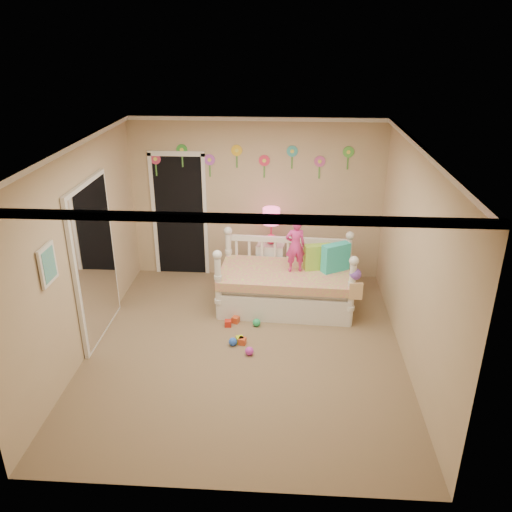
# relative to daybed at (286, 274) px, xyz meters

# --- Properties ---
(floor) EXTENTS (4.00, 4.50, 0.01)m
(floor) POSITION_rel_daybed_xyz_m (-0.50, -1.16, -0.53)
(floor) COLOR #7F684C
(floor) RESTS_ON ground
(ceiling) EXTENTS (4.00, 4.50, 0.01)m
(ceiling) POSITION_rel_daybed_xyz_m (-0.50, -1.16, 2.07)
(ceiling) COLOR white
(ceiling) RESTS_ON floor
(back_wall) EXTENTS (4.00, 0.01, 2.60)m
(back_wall) POSITION_rel_daybed_xyz_m (-0.50, 1.09, 0.77)
(back_wall) COLOR tan
(back_wall) RESTS_ON floor
(left_wall) EXTENTS (0.01, 4.50, 2.60)m
(left_wall) POSITION_rel_daybed_xyz_m (-2.50, -1.16, 0.77)
(left_wall) COLOR tan
(left_wall) RESTS_ON floor
(right_wall) EXTENTS (0.01, 4.50, 2.60)m
(right_wall) POSITION_rel_daybed_xyz_m (1.50, -1.16, 0.77)
(right_wall) COLOR tan
(right_wall) RESTS_ON floor
(crown_molding) EXTENTS (4.00, 4.50, 0.06)m
(crown_molding) POSITION_rel_daybed_xyz_m (-0.50, -1.16, 2.04)
(crown_molding) COLOR white
(crown_molding) RESTS_ON ceiling
(daybed) EXTENTS (1.99, 1.13, 1.05)m
(daybed) POSITION_rel_daybed_xyz_m (0.00, 0.00, 0.00)
(daybed) COLOR white
(daybed) RESTS_ON floor
(pillow_turquoise) EXTENTS (0.43, 0.33, 0.41)m
(pillow_turquoise) POSITION_rel_daybed_xyz_m (0.71, 0.05, 0.26)
(pillow_turquoise) COLOR #29D0CF
(pillow_turquoise) RESTS_ON daybed
(pillow_lime) EXTENTS (0.42, 0.23, 0.37)m
(pillow_lime) POSITION_rel_daybed_xyz_m (0.45, 0.09, 0.25)
(pillow_lime) COLOR #98CF3F
(pillow_lime) RESTS_ON daybed
(child) EXTENTS (0.32, 0.24, 0.79)m
(child) POSITION_rel_daybed_xyz_m (0.12, -0.00, 0.46)
(child) COLOR #E33393
(child) RESTS_ON daybed
(nightstand) EXTENTS (0.46, 0.38, 0.70)m
(nightstand) POSITION_rel_daybed_xyz_m (-0.25, 0.72, -0.17)
(nightstand) COLOR white
(nightstand) RESTS_ON floor
(table_lamp) EXTENTS (0.27, 0.27, 0.58)m
(table_lamp) POSITION_rel_daybed_xyz_m (-0.25, 0.72, 0.57)
(table_lamp) COLOR #D71C4D
(table_lamp) RESTS_ON nightstand
(closet_doorway) EXTENTS (0.90, 0.04, 2.07)m
(closet_doorway) POSITION_rel_daybed_xyz_m (-1.75, 1.07, 0.51)
(closet_doorway) COLOR black
(closet_doorway) RESTS_ON back_wall
(flower_decals) EXTENTS (3.40, 0.02, 0.50)m
(flower_decals) POSITION_rel_daybed_xyz_m (-0.59, 1.08, 1.41)
(flower_decals) COLOR #B2668C
(flower_decals) RESTS_ON back_wall
(mirror_closet) EXTENTS (0.07, 1.30, 2.10)m
(mirror_closet) POSITION_rel_daybed_xyz_m (-2.46, -0.86, 0.52)
(mirror_closet) COLOR white
(mirror_closet) RESTS_ON left_wall
(wall_picture) EXTENTS (0.05, 0.34, 0.42)m
(wall_picture) POSITION_rel_daybed_xyz_m (-2.47, -2.06, 1.02)
(wall_picture) COLOR white
(wall_picture) RESTS_ON left_wall
(hanging_bag) EXTENTS (0.20, 0.16, 0.36)m
(hanging_bag) POSITION_rel_daybed_xyz_m (0.93, -0.51, 0.11)
(hanging_bag) COLOR beige
(hanging_bag) RESTS_ON daybed
(toy_scatter) EXTENTS (1.25, 1.51, 0.11)m
(toy_scatter) POSITION_rel_daybed_xyz_m (-0.73, -0.95, -0.47)
(toy_scatter) COLOR #996666
(toy_scatter) RESTS_ON floor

